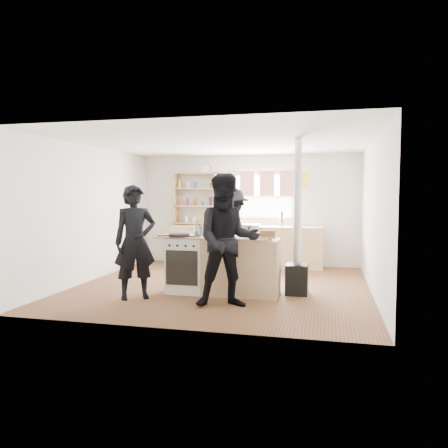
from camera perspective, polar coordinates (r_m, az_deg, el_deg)
The scene contains 14 objects.
ground at distance 7.72m, azimuth -0.24°, elevation -8.15°, with size 5.00×5.00×0.01m, color brown.
back_counter at distance 9.79m, azimuth 2.83°, elevation -2.87°, with size 3.40×0.55×0.90m, color tan.
shelving_unit at distance 10.13m, azimuth -3.72°, elevation 3.38°, with size 1.00×0.28×1.20m.
thermos at distance 9.62m, azimuth 7.56°, elevation 0.61°, with size 0.10×0.10×0.31m, color silver.
cooking_island at distance 7.08m, azimuth -0.16°, elevation -5.38°, with size 1.97×0.64×0.93m.
skillet_greens at distance 7.00m, azimuth -5.89°, elevation -1.44°, with size 0.46×0.46×0.05m.
roast_tray at distance 7.02m, azimuth -0.09°, elevation -1.33°, with size 0.31×0.27×0.07m.
stockpot_stove at distance 7.20m, azimuth -3.18°, elevation -0.87°, with size 0.22×0.22×0.18m.
stockpot_counter at distance 7.02m, azimuth 3.52°, elevation -0.83°, with size 0.30×0.30×0.22m.
bread_board at distance 6.77m, azimuth 5.73°, elevation -1.44°, with size 0.29×0.22×0.12m.
flue_heater at distance 7.09m, azimuth 9.53°, elevation -3.90°, with size 0.35×0.35×2.50m.
person_near_left at distance 6.83m, azimuth -11.54°, elevation -2.35°, with size 0.64×0.42×1.75m, color black.
person_near_right at distance 6.20m, azimuth 0.47°, elevation -2.17°, with size 0.93×0.72×1.91m, color black.
person_far at distance 7.89m, azimuth 0.93°, elevation -1.52°, with size 1.11×0.64×1.72m, color black.
Camera 1 is at (1.79, -7.34, 1.62)m, focal length 35.00 mm.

